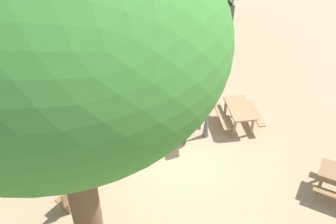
{
  "coord_description": "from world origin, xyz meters",
  "views": [
    {
      "loc": [
        -2.15,
        -8.95,
        8.9
      ],
      "look_at": [
        -0.07,
        1.56,
        0.8
      ],
      "focal_mm": 41.23,
      "sensor_mm": 36.0,
      "label": 1
    }
  ],
  "objects_px": {
    "market_stall_red": "(102,26)",
    "market_stall_green": "(208,17)",
    "shade_tree_main": "(53,46)",
    "elephant": "(176,115)",
    "market_stall_white": "(156,21)",
    "wooden_bench": "(79,189)",
    "picnic_table_near": "(239,112)",
    "person_handler": "(121,111)"
  },
  "relations": [
    {
      "from": "market_stall_white",
      "to": "picnic_table_near",
      "type": "bearing_deg",
      "value": -75.82
    },
    {
      "from": "person_handler",
      "to": "shade_tree_main",
      "type": "bearing_deg",
      "value": -81.34
    },
    {
      "from": "wooden_bench",
      "to": "picnic_table_near",
      "type": "xyz_separation_m",
      "value": [
        5.68,
        2.46,
        0.12
      ]
    },
    {
      "from": "market_stall_red",
      "to": "market_stall_white",
      "type": "height_order",
      "value": "same"
    },
    {
      "from": "wooden_bench",
      "to": "market_stall_red",
      "type": "xyz_separation_m",
      "value": [
        1.3,
        9.51,
        0.67
      ]
    },
    {
      "from": "person_handler",
      "to": "shade_tree_main",
      "type": "relative_size",
      "value": 0.2
    },
    {
      "from": "person_handler",
      "to": "wooden_bench",
      "type": "distance_m",
      "value": 3.27
    },
    {
      "from": "shade_tree_main",
      "to": "wooden_bench",
      "type": "distance_m",
      "value": 6.02
    },
    {
      "from": "elephant",
      "to": "person_handler",
      "type": "height_order",
      "value": "person_handler"
    },
    {
      "from": "wooden_bench",
      "to": "elephant",
      "type": "bearing_deg",
      "value": -10.11
    },
    {
      "from": "picnic_table_near",
      "to": "market_stall_green",
      "type": "distance_m",
      "value": 7.12
    },
    {
      "from": "person_handler",
      "to": "market_stall_green",
      "type": "relative_size",
      "value": 0.64
    },
    {
      "from": "picnic_table_near",
      "to": "market_stall_green",
      "type": "xyz_separation_m",
      "value": [
        0.82,
        7.05,
        0.55
      ]
    },
    {
      "from": "wooden_bench",
      "to": "market_stall_green",
      "type": "bearing_deg",
      "value": 11.78
    },
    {
      "from": "market_stall_red",
      "to": "market_stall_white",
      "type": "distance_m",
      "value": 2.6
    },
    {
      "from": "market_stall_red",
      "to": "market_stall_green",
      "type": "bearing_deg",
      "value": 0.0
    },
    {
      "from": "market_stall_white",
      "to": "shade_tree_main",
      "type": "bearing_deg",
      "value": -107.0
    },
    {
      "from": "elephant",
      "to": "market_stall_white",
      "type": "xyz_separation_m",
      "value": [
        0.61,
        7.31,
        0.13
      ]
    },
    {
      "from": "market_stall_white",
      "to": "market_stall_green",
      "type": "height_order",
      "value": "same"
    },
    {
      "from": "person_handler",
      "to": "market_stall_white",
      "type": "height_order",
      "value": "market_stall_white"
    },
    {
      "from": "elephant",
      "to": "market_stall_green",
      "type": "bearing_deg",
      "value": 72.65
    },
    {
      "from": "market_stall_red",
      "to": "market_stall_green",
      "type": "height_order",
      "value": "same"
    },
    {
      "from": "elephant",
      "to": "person_handler",
      "type": "distance_m",
      "value": 1.88
    },
    {
      "from": "market_stall_green",
      "to": "market_stall_red",
      "type": "bearing_deg",
      "value": 180.0
    },
    {
      "from": "picnic_table_near",
      "to": "market_stall_red",
      "type": "height_order",
      "value": "market_stall_red"
    },
    {
      "from": "shade_tree_main",
      "to": "market_stall_red",
      "type": "distance_m",
      "value": 12.7
    },
    {
      "from": "person_handler",
      "to": "picnic_table_near",
      "type": "relative_size",
      "value": 1.03
    },
    {
      "from": "person_handler",
      "to": "market_stall_white",
      "type": "relative_size",
      "value": 0.64
    },
    {
      "from": "market_stall_green",
      "to": "wooden_bench",
      "type": "bearing_deg",
      "value": -124.36
    },
    {
      "from": "elephant",
      "to": "market_stall_white",
      "type": "bearing_deg",
      "value": 91.59
    },
    {
      "from": "shade_tree_main",
      "to": "market_stall_red",
      "type": "xyz_separation_m",
      "value": [
        0.96,
        11.65,
        -4.95
      ]
    },
    {
      "from": "picnic_table_near",
      "to": "market_stall_white",
      "type": "height_order",
      "value": "market_stall_white"
    },
    {
      "from": "person_handler",
      "to": "wooden_bench",
      "type": "relative_size",
      "value": 1.26
    },
    {
      "from": "person_handler",
      "to": "picnic_table_near",
      "type": "xyz_separation_m",
      "value": [
        4.15,
        -0.39,
        -0.36
      ]
    },
    {
      "from": "wooden_bench",
      "to": "market_stall_green",
      "type": "relative_size",
      "value": 0.51
    },
    {
      "from": "elephant",
      "to": "shade_tree_main",
      "type": "height_order",
      "value": "shade_tree_main"
    },
    {
      "from": "market_stall_white",
      "to": "market_stall_green",
      "type": "bearing_deg",
      "value": 0.0
    },
    {
      "from": "shade_tree_main",
      "to": "market_stall_green",
      "type": "xyz_separation_m",
      "value": [
        6.16,
        11.65,
        -4.95
      ]
    },
    {
      "from": "elephant",
      "to": "wooden_bench",
      "type": "distance_m",
      "value": 4.0
    },
    {
      "from": "elephant",
      "to": "picnic_table_near",
      "type": "distance_m",
      "value": 2.44
    },
    {
      "from": "market_stall_green",
      "to": "picnic_table_near",
      "type": "bearing_deg",
      "value": -96.63
    },
    {
      "from": "market_stall_red",
      "to": "market_stall_green",
      "type": "relative_size",
      "value": 1.0
    }
  ]
}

